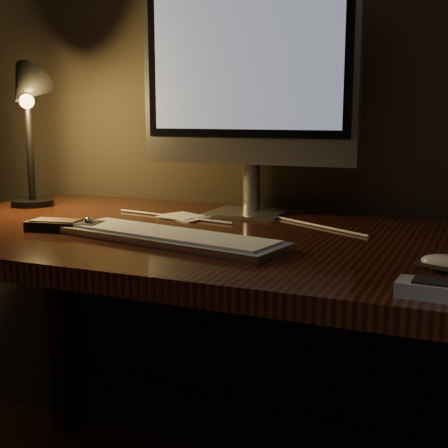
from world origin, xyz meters
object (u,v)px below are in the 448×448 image
at_px(keyboard, 170,237).
at_px(desk_lamp, 27,110).
at_px(monitor, 247,75).
at_px(media_remote, 65,225).
at_px(desk, 261,286).

relative_size(keyboard, desk_lamp, 1.28).
xyz_separation_m(keyboard, desk_lamp, (-0.53, 0.23, 0.25)).
bearing_deg(monitor, desk_lamp, -167.89).
height_order(keyboard, media_remote, media_remote).
xyz_separation_m(desk, desk_lamp, (-0.65, 0.04, 0.38)).
height_order(keyboard, desk_lamp, desk_lamp).
height_order(desk, media_remote, media_remote).
bearing_deg(media_remote, desk_lamp, 132.22).
bearing_deg(desk_lamp, monitor, -5.43).
bearing_deg(media_remote, keyboard, -11.80).
xyz_separation_m(keyboard, media_remote, (-0.26, 0.01, 0.00)).
bearing_deg(media_remote, desk, 16.40).
xyz_separation_m(desk, monitor, (-0.10, 0.16, 0.46)).
xyz_separation_m(monitor, desk_lamp, (-0.56, -0.12, -0.08)).
relative_size(monitor, media_remote, 3.35).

